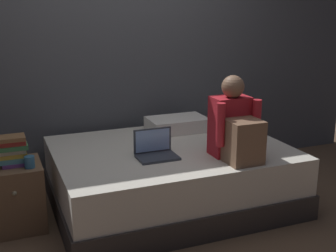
# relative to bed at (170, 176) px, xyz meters

# --- Properties ---
(ground_plane) EXTENTS (8.00, 8.00, 0.00)m
(ground_plane) POSITION_rel_bed_xyz_m (-0.20, -0.30, -0.26)
(ground_plane) COLOR brown
(wall_back) EXTENTS (5.60, 0.10, 2.70)m
(wall_back) POSITION_rel_bed_xyz_m (-0.20, 0.90, 1.09)
(wall_back) COLOR #4C4F54
(wall_back) RESTS_ON ground_plane
(bed) EXTENTS (2.00, 1.50, 0.52)m
(bed) POSITION_rel_bed_xyz_m (0.00, 0.00, 0.00)
(bed) COLOR #332D2B
(bed) RESTS_ON ground_plane
(nightstand) EXTENTS (0.44, 0.46, 0.52)m
(nightstand) POSITION_rel_bed_xyz_m (-1.30, 0.05, 0.00)
(nightstand) COLOR brown
(nightstand) RESTS_ON ground_plane
(person_sitting) EXTENTS (0.39, 0.44, 0.66)m
(person_sitting) POSITION_rel_bed_xyz_m (0.37, -0.44, 0.51)
(person_sitting) COLOR #B21E28
(person_sitting) RESTS_ON bed
(laptop) EXTENTS (0.32, 0.23, 0.22)m
(laptop) POSITION_rel_bed_xyz_m (-0.21, -0.19, 0.32)
(laptop) COLOR #333842
(laptop) RESTS_ON bed
(pillow) EXTENTS (0.56, 0.36, 0.13)m
(pillow) POSITION_rel_bed_xyz_m (0.25, 0.45, 0.33)
(pillow) COLOR silver
(pillow) RESTS_ON bed
(book_stack) EXTENTS (0.23, 0.17, 0.23)m
(book_stack) POSITION_rel_bed_xyz_m (-1.28, 0.03, 0.39)
(book_stack) COLOR #703D84
(book_stack) RESTS_ON nightstand
(mug) EXTENTS (0.08, 0.08, 0.09)m
(mug) POSITION_rel_bed_xyz_m (-1.17, -0.07, 0.31)
(mug) COLOR teal
(mug) RESTS_ON nightstand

